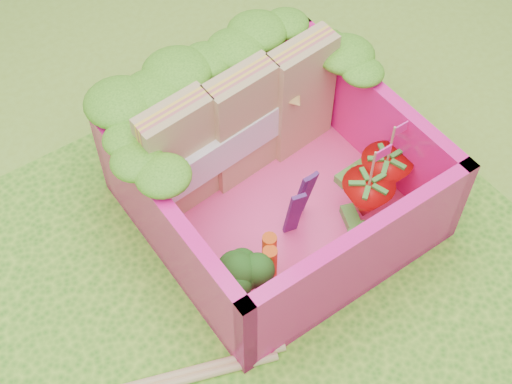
{
  "coord_description": "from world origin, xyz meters",
  "views": [
    {
      "loc": [
        -1.09,
        -1.47,
        3.05
      ],
      "look_at": [
        0.13,
        0.26,
        0.28
      ],
      "focal_mm": 50.0,
      "sensor_mm": 36.0,
      "label": 1
    }
  ],
  "objects_px": {
    "strawberry_left": "(366,200)",
    "strawberry_right": "(384,176)",
    "broccoli": "(237,279)",
    "sandwich_stack": "(243,125)",
    "bento_box": "(277,177)"
  },
  "relations": [
    {
      "from": "strawberry_left",
      "to": "strawberry_right",
      "type": "xyz_separation_m",
      "value": [
        0.18,
        0.07,
        0.0
      ]
    },
    {
      "from": "broccoli",
      "to": "strawberry_right",
      "type": "bearing_deg",
      "value": 5.4
    },
    {
      "from": "sandwich_stack",
      "to": "strawberry_right",
      "type": "xyz_separation_m",
      "value": [
        0.49,
        -0.56,
        -0.19
      ]
    },
    {
      "from": "broccoli",
      "to": "strawberry_right",
      "type": "distance_m",
      "value": 0.97
    },
    {
      "from": "strawberry_left",
      "to": "broccoli",
      "type": "bearing_deg",
      "value": -178.09
    },
    {
      "from": "bento_box",
      "to": "broccoli",
      "type": "distance_m",
      "value": 0.59
    },
    {
      "from": "sandwich_stack",
      "to": "strawberry_left",
      "type": "height_order",
      "value": "sandwich_stack"
    },
    {
      "from": "strawberry_left",
      "to": "strawberry_right",
      "type": "bearing_deg",
      "value": 20.27
    },
    {
      "from": "broccoli",
      "to": "bento_box",
      "type": "bearing_deg",
      "value": 35.94
    },
    {
      "from": "strawberry_right",
      "to": "broccoli",
      "type": "bearing_deg",
      "value": -174.6
    },
    {
      "from": "sandwich_stack",
      "to": "broccoli",
      "type": "distance_m",
      "value": 0.82
    },
    {
      "from": "bento_box",
      "to": "sandwich_stack",
      "type": "height_order",
      "value": "sandwich_stack"
    },
    {
      "from": "broccoli",
      "to": "sandwich_stack",
      "type": "bearing_deg",
      "value": 53.52
    },
    {
      "from": "broccoli",
      "to": "strawberry_right",
      "type": "xyz_separation_m",
      "value": [
        0.97,
        0.09,
        -0.05
      ]
    },
    {
      "from": "bento_box",
      "to": "sandwich_stack",
      "type": "xyz_separation_m",
      "value": [
        0.0,
        0.3,
        0.1
      ]
    }
  ]
}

